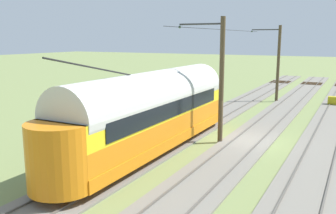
# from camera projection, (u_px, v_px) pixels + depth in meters

# --- Properties ---
(ground_plane) EXTENTS (220.00, 220.00, 0.00)m
(ground_plane) POSITION_uv_depth(u_px,v_px,m) (248.00, 141.00, 21.71)
(ground_plane) COLOR olive
(track_streetcar_siding) EXTENTS (2.80, 80.00, 0.18)m
(track_streetcar_siding) POSITION_uv_depth(u_px,v_px,m) (322.00, 148.00, 20.13)
(track_streetcar_siding) COLOR slate
(track_streetcar_siding) RESTS_ON ground
(track_adjacent_siding) EXTENTS (2.80, 80.00, 0.18)m
(track_adjacent_siding) POSITION_uv_depth(u_px,v_px,m) (250.00, 139.00, 21.97)
(track_adjacent_siding) COLOR slate
(track_adjacent_siding) RESTS_ON ground
(track_third_siding) EXTENTS (2.80, 80.00, 0.18)m
(track_third_siding) POSITION_uv_depth(u_px,v_px,m) (188.00, 131.00, 23.82)
(track_third_siding) COLOR slate
(track_third_siding) RESTS_ON ground
(vintage_streetcar) EXTENTS (2.65, 16.06, 5.21)m
(vintage_streetcar) POSITION_uv_depth(u_px,v_px,m) (152.00, 110.00, 19.38)
(vintage_streetcar) COLOR orange
(vintage_streetcar) RESTS_ON ground
(catenary_pole_foreground) EXTENTS (2.87, 0.28, 7.19)m
(catenary_pole_foreground) POSITION_uv_depth(u_px,v_px,m) (278.00, 62.00, 34.63)
(catenary_pole_foreground) COLOR #4C3D28
(catenary_pole_foreground) RESTS_ON ground
(catenary_pole_mid_near) EXTENTS (2.87, 0.28, 7.19)m
(catenary_pole_mid_near) POSITION_uv_depth(u_px,v_px,m) (220.00, 78.00, 20.78)
(catenary_pole_mid_near) COLOR #4C3D28
(catenary_pole_mid_near) RESTS_ON ground
(overhead_wire_run) EXTENTS (2.66, 19.91, 0.18)m
(overhead_wire_run) POSITION_uv_depth(u_px,v_px,m) (228.00, 30.00, 28.84)
(overhead_wire_run) COLOR black
(overhead_wire_run) RESTS_ON ground
(spare_tie_stack) EXTENTS (2.40, 2.40, 0.54)m
(spare_tie_stack) POSITION_uv_depth(u_px,v_px,m) (135.00, 123.00, 25.27)
(spare_tie_stack) COLOR #47331E
(spare_tie_stack) RESTS_ON ground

